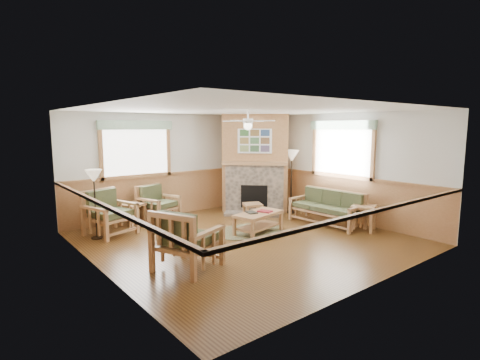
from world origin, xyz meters
TOP-DOWN VIEW (x-y plane):
  - floor at (0.00, 0.00)m, footprint 6.00×6.00m
  - ceiling at (0.00, 0.00)m, footprint 6.00×6.00m
  - wall_back at (0.00, 3.00)m, footprint 6.00×0.02m
  - wall_front at (0.00, -3.00)m, footprint 6.00×0.02m
  - wall_left at (-3.00, 0.00)m, footprint 0.02×6.00m
  - wall_right at (3.00, 0.00)m, footprint 0.02×6.00m
  - wainscot at (0.00, 0.00)m, footprint 6.00×6.00m
  - fireplace at (2.05, 2.05)m, footprint 3.11×3.11m
  - window_back at (-1.10, 2.96)m, footprint 1.90×0.16m
  - window_right at (2.96, -0.20)m, footprint 0.16×1.90m
  - ceiling_fan at (0.30, 0.30)m, footprint 1.59×1.59m
  - sofa at (2.31, -0.28)m, footprint 1.81×0.79m
  - armchair_back_left at (-2.12, 2.10)m, footprint 1.09×1.09m
  - armchair_back_right at (-0.76, 2.50)m, footprint 1.03×1.03m
  - armchair_left at (-1.82, -0.68)m, footprint 1.19×1.19m
  - coffee_table at (0.51, 0.18)m, footprint 1.26×0.82m
  - end_table_chairs at (-1.42, 2.55)m, footprint 0.61×0.60m
  - end_table_sofa at (2.53, -1.16)m, footprint 0.67×0.66m
  - footstool at (1.30, 1.31)m, footprint 0.60×0.60m
  - braided_rug at (0.42, 0.42)m, footprint 1.83×1.83m
  - floor_lamp_left at (-2.46, 2.01)m, footprint 0.45×0.45m
  - floor_lamp_right at (2.55, 1.14)m, footprint 0.44×0.44m
  - book_red at (0.66, 0.13)m, footprint 0.31×0.36m
  - book_dark at (0.36, 0.25)m, footprint 0.25×0.31m

SIDE VIEW (x-z plane):
  - floor at x=0.00m, z-range -0.01..0.00m
  - braided_rug at x=0.42m, z-range 0.00..0.01m
  - footstool at x=1.30m, z-range 0.00..0.39m
  - coffee_table at x=0.51m, z-range 0.00..0.47m
  - end_table_chairs at x=-1.42m, z-range 0.00..0.54m
  - end_table_sofa at x=2.53m, z-range 0.00..0.58m
  - sofa at x=2.31m, z-range 0.00..0.82m
  - armchair_back_right at x=-0.76m, z-range 0.00..0.91m
  - armchair_back_left at x=-2.12m, z-range 0.00..0.98m
  - book_dark at x=0.36m, z-range 0.48..0.50m
  - book_red at x=0.66m, z-range 0.48..0.51m
  - armchair_left at x=-1.82m, z-range 0.00..1.02m
  - wainscot at x=0.00m, z-range 0.00..1.10m
  - floor_lamp_left at x=-2.46m, z-range 0.00..1.48m
  - floor_lamp_right at x=2.55m, z-range 0.00..1.75m
  - wall_back at x=0.00m, z-range 0.00..2.70m
  - wall_front at x=0.00m, z-range 0.00..2.70m
  - wall_left at x=-3.00m, z-range 0.00..2.70m
  - wall_right at x=3.00m, z-range 0.00..2.70m
  - fireplace at x=2.05m, z-range 0.00..2.70m
  - window_back at x=-1.10m, z-range 1.78..3.28m
  - window_right at x=2.96m, z-range 1.78..3.28m
  - ceiling_fan at x=0.30m, z-range 2.48..2.84m
  - ceiling at x=0.00m, z-range 2.70..2.71m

